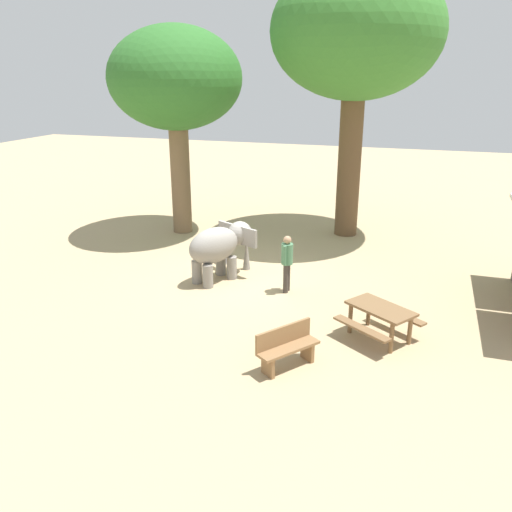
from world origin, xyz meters
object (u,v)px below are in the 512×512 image
at_px(wooden_bench, 287,346).
at_px(feed_bucket, 223,258).
at_px(person_handler, 287,259).
at_px(picnic_table_near, 380,315).
at_px(shade_tree_secondary, 357,34).
at_px(shade_tree_main, 176,81).
at_px(elephant, 220,246).

bearing_deg(wooden_bench, feed_bucket, -110.78).
relative_size(person_handler, picnic_table_near, 0.78).
xyz_separation_m(wooden_bench, feed_bucket, (-5.42, -3.55, -0.31)).
relative_size(shade_tree_secondary, wooden_bench, 6.82).
xyz_separation_m(person_handler, picnic_table_near, (1.98, 2.72, -0.36)).
bearing_deg(wooden_bench, picnic_table_near, 173.22).
relative_size(shade_tree_main, picnic_table_near, 3.56).
distance_m(person_handler, shade_tree_secondary, 8.57).
relative_size(wooden_bench, picnic_table_near, 0.66).
xyz_separation_m(shade_tree_secondary, wooden_bench, (9.87, 0.33, -6.51)).
distance_m(shade_tree_main, feed_bucket, 6.67).
bearing_deg(elephant, shade_tree_secondary, -0.47).
relative_size(shade_tree_main, feed_bucket, 20.50).
bearing_deg(shade_tree_main, feed_bucket, 44.11).
distance_m(picnic_table_near, feed_bucket, 6.37).
xyz_separation_m(person_handler, shade_tree_main, (-4.46, -5.31, 4.56)).
bearing_deg(picnic_table_near, wooden_bench, -98.33).
distance_m(shade_tree_secondary, wooden_bench, 11.83).
bearing_deg(feed_bucket, shade_tree_main, -135.89).
bearing_deg(person_handler, shade_tree_secondary, -93.36).
height_order(shade_tree_secondary, wooden_bench, shade_tree_secondary).
bearing_deg(person_handler, feed_bucket, -29.06).
height_order(wooden_bench, feed_bucket, wooden_bench).
distance_m(person_handler, wooden_bench, 3.98).
distance_m(person_handler, picnic_table_near, 3.39).
relative_size(elephant, feed_bucket, 6.31).
bearing_deg(elephant, person_handler, -73.50).
relative_size(elephant, person_handler, 1.40).
xyz_separation_m(person_handler, shade_tree_secondary, (-6.05, 0.69, 6.03)).
bearing_deg(shade_tree_secondary, wooden_bench, 1.90).
height_order(shade_tree_main, shade_tree_secondary, shade_tree_secondary).
height_order(elephant, feed_bucket, elephant).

